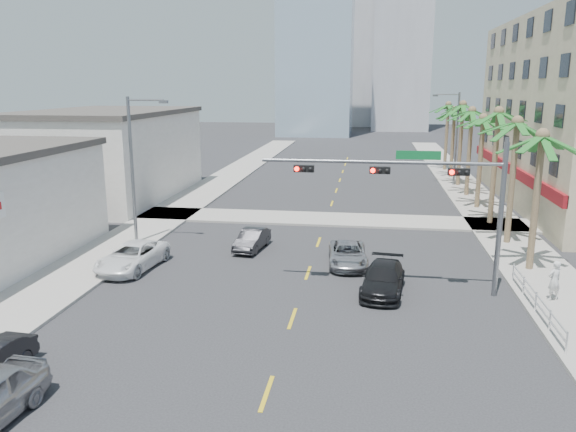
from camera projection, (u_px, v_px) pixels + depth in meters
The scene contains 24 objects.
ground at pixel (277, 364), 19.91m from camera, with size 260.00×260.00×0.00m, color #262628.
sidewalk_right at pixel (503, 232), 37.47m from camera, with size 4.00×120.00×0.15m, color gray.
sidewalk_left at pixel (160, 220), 40.86m from camera, with size 4.00×120.00×0.15m, color gray.
sidewalk_cross at pixel (326, 219), 41.09m from camera, with size 80.00×4.00×0.15m, color gray.
building_left_far at pixel (109, 156), 48.83m from camera, with size 11.00×18.00×7.20m, color beige.
tower_far_left at pixel (317, 8), 107.12m from camera, with size 14.00×14.00×48.00m, color #99B2C6.
tower_far_center at pixel (349, 37), 136.00m from camera, with size 16.00×16.00×42.00m, color #ADADB2.
traffic_signal_mast at pixel (430, 188), 25.60m from camera, with size 11.12×0.54×7.20m.
palm_tree_0 at pixel (542, 137), 28.22m from camera, with size 4.80×4.80×7.80m.
palm_tree_1 at pixel (517, 124), 33.15m from camera, with size 4.80×4.80×8.16m.
palm_tree_2 at pixel (499, 113), 38.09m from camera, with size 4.80×4.80×8.52m.
palm_tree_3 at pixel (483, 119), 43.25m from camera, with size 4.80×4.80×7.80m.
palm_tree_4 at pixel (472, 112), 48.18m from camera, with size 4.80×4.80×8.16m.
palm_tree_5 at pixel (463, 105), 53.12m from camera, with size 4.80×4.80×8.52m.
palm_tree_6 at pixel (455, 111), 58.28m from camera, with size 4.80×4.80×7.80m.
palm_tree_7 at pixel (448, 105), 63.22m from camera, with size 4.80×4.80×8.16m.
streetlight_left at pixel (135, 163), 33.81m from camera, with size 2.55×0.25×9.00m.
streetlight_right at pixel (455, 134), 53.82m from camera, with size 2.55×0.25×9.00m.
guardrail at pixel (536, 299), 24.08m from camera, with size 0.08×8.08×1.00m.
car_parked_far at pixel (132, 257), 30.02m from camera, with size 2.31×5.02×1.39m, color white.
car_lane_left at pixel (252, 240), 33.65m from camera, with size 1.29×3.70×1.22m, color black.
car_lane_center at pixel (348, 254), 30.69m from camera, with size 2.04×4.42×1.23m, color #AAAAAE.
car_lane_right at pixel (383, 279), 26.65m from camera, with size 1.87×4.60×1.33m, color black.
pedestrian at pixel (554, 280), 25.24m from camera, with size 0.67×0.44×1.84m, color silver.
Camera 1 is at (3.03, -17.95, 9.63)m, focal length 35.00 mm.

